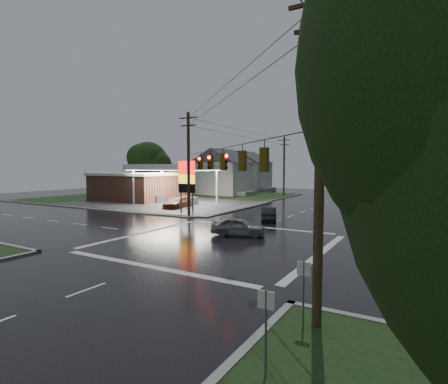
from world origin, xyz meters
The scene contains 15 objects.
ground centered at (0.00, 0.00, 0.00)m, with size 120.00×120.00×0.00m, color black.
grass_nw centered at (-26.00, 26.00, 0.04)m, with size 36.00×36.00×0.08m, color black.
gas_station centered at (-25.68, 19.70, 2.55)m, with size 26.20×18.00×5.60m.
pylon_sign centered at (-10.50, 10.50, 4.01)m, with size 2.00×0.35×6.00m.
utility_pole_nw centered at (-9.50, 9.50, 5.72)m, with size 2.20×0.32×11.00m.
utility_pole_se centered at (9.50, -9.50, 5.72)m, with size 2.20×0.32×11.00m.
utility_pole_n centered at (-9.50, 38.00, 5.47)m, with size 2.20×0.32×10.50m.
traffic_signals centered at (0.02, -0.02, 6.48)m, with size 26.87×26.87×1.47m.
house_near centered at (-20.95, 36.00, 4.41)m, with size 11.05×8.48×8.60m.
house_far centered at (-21.95, 48.00, 4.41)m, with size 11.05×8.48×8.60m.
tree_nw_behind centered at (-33.84, 29.99, 6.18)m, with size 8.93×7.60×10.00m.
tree_ne_near centered at (14.14, 21.99, 5.56)m, with size 7.99×6.80×8.98m.
car_north centered at (-0.90, 10.97, 0.66)m, with size 1.40×4.03×1.33m, color #212529.
car_crossing centered at (0.07, 2.77, 0.71)m, with size 1.67×4.15×1.42m, color gray.
car_pump centered at (-14.85, 14.36, 0.71)m, with size 1.99×4.90×1.42m, color #612E16.
Camera 1 is at (12.49, -20.67, 5.30)m, focal length 28.00 mm.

